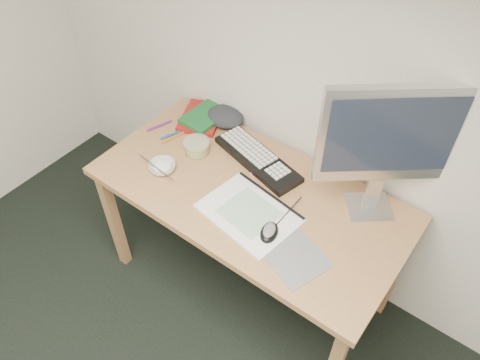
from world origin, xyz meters
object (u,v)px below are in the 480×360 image
Objects in this scene: desk at (249,204)px; monitor at (389,139)px; rice_bowl at (162,167)px; sketchpad at (249,213)px; keyboard at (258,159)px.

desk is 2.27× the size of monitor.
rice_bowl is (-0.40, -0.13, 0.10)m from desk.
monitor is at bearing 49.56° from sketchpad.
sketchpad is 0.33m from keyboard.
monitor reaches higher than keyboard.
rice_bowl reaches higher than desk.
desk is at bearing 167.42° from monitor.
monitor is at bearing 23.01° from rice_bowl.
desk is 11.40× the size of rice_bowl.
sketchpad is at bearing -46.28° from keyboard.
rice_bowl is (-0.31, -0.31, 0.01)m from keyboard.
monitor is 1.00m from rice_bowl.
monitor reaches higher than rice_bowl.
monitor reaches higher than desk.
keyboard is (-0.08, 0.18, 0.10)m from desk.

